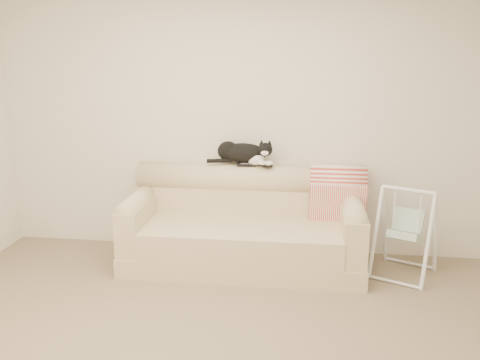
{
  "coord_description": "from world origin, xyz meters",
  "views": [
    {
      "loc": [
        0.55,
        -3.11,
        2.01
      ],
      "look_at": [
        -0.03,
        1.27,
        0.9
      ],
      "focal_mm": 40.0,
      "sensor_mm": 36.0,
      "label": 1
    }
  ],
  "objects_px": {
    "remote_b": "(265,165)",
    "baby_swing": "(406,232)",
    "tuxedo_cat": "(243,153)",
    "sofa": "(245,227)",
    "remote_a": "(246,164)"
  },
  "relations": [
    {
      "from": "tuxedo_cat",
      "to": "baby_swing",
      "type": "distance_m",
      "value": 1.65
    },
    {
      "from": "baby_swing",
      "to": "sofa",
      "type": "bearing_deg",
      "value": 176.77
    },
    {
      "from": "sofa",
      "to": "remote_b",
      "type": "bearing_deg",
      "value": 53.04
    },
    {
      "from": "sofa",
      "to": "remote_a",
      "type": "distance_m",
      "value": 0.6
    },
    {
      "from": "remote_b",
      "to": "remote_a",
      "type": "bearing_deg",
      "value": -178.82
    },
    {
      "from": "remote_b",
      "to": "tuxedo_cat",
      "type": "distance_m",
      "value": 0.24
    },
    {
      "from": "remote_a",
      "to": "tuxedo_cat",
      "type": "bearing_deg",
      "value": 134.34
    },
    {
      "from": "sofa",
      "to": "remote_b",
      "type": "distance_m",
      "value": 0.62
    },
    {
      "from": "tuxedo_cat",
      "to": "remote_a",
      "type": "bearing_deg",
      "value": -45.66
    },
    {
      "from": "remote_a",
      "to": "baby_swing",
      "type": "bearing_deg",
      "value": -11.54
    },
    {
      "from": "remote_a",
      "to": "tuxedo_cat",
      "type": "relative_size",
      "value": 0.29
    },
    {
      "from": "baby_swing",
      "to": "remote_b",
      "type": "bearing_deg",
      "value": 166.76
    },
    {
      "from": "remote_b",
      "to": "baby_swing",
      "type": "height_order",
      "value": "remote_b"
    },
    {
      "from": "remote_b",
      "to": "tuxedo_cat",
      "type": "bearing_deg",
      "value": 171.69
    },
    {
      "from": "remote_b",
      "to": "baby_swing",
      "type": "xyz_separation_m",
      "value": [
        1.29,
        -0.3,
        -0.5
      ]
    }
  ]
}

